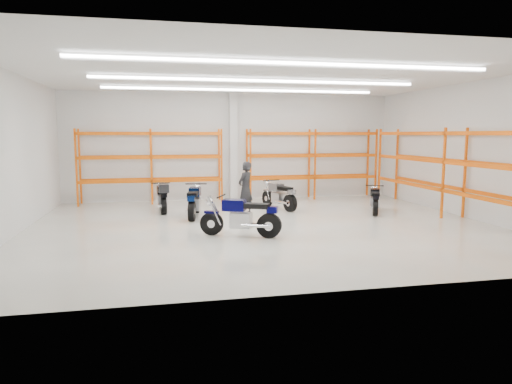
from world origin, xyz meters
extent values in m
plane|color=beige|center=(0.00, 0.00, 0.00)|extent=(14.00, 14.00, 0.00)
cube|color=silver|center=(0.00, 6.00, 2.25)|extent=(14.00, 0.02, 4.50)
cube|color=silver|center=(0.00, -6.00, 2.25)|extent=(14.00, 0.02, 4.50)
cube|color=silver|center=(-7.00, 0.00, 2.25)|extent=(0.02, 12.00, 4.50)
cube|color=silver|center=(7.00, 0.00, 2.25)|extent=(0.02, 12.00, 4.50)
cube|color=white|center=(0.00, 0.00, 4.50)|extent=(14.00, 12.00, 0.02)
cube|color=white|center=(0.00, -3.00, 4.40)|extent=(10.00, 0.22, 0.10)
cube|color=white|center=(0.00, 0.50, 4.40)|extent=(10.00, 0.22, 0.10)
cube|color=white|center=(0.00, 3.50, 4.40)|extent=(10.00, 0.22, 0.10)
cylinder|color=black|center=(-1.69, -0.98, 0.32)|extent=(0.64, 0.38, 0.65)
cylinder|color=black|center=(-0.21, -1.64, 0.33)|extent=(0.69, 0.45, 0.67)
cylinder|color=silver|center=(-1.69, -0.98, 0.32)|extent=(0.26, 0.23, 0.22)
cylinder|color=silver|center=(-0.21, -1.64, 0.33)|extent=(0.30, 0.29, 0.24)
cube|color=#040439|center=(-1.69, -0.98, 0.65)|extent=(0.42, 0.31, 0.06)
cube|color=#B7B7BC|center=(-0.92, -1.32, 0.45)|extent=(0.67, 0.58, 0.41)
cube|color=#A5A5AA|center=(-0.54, -1.49, 0.35)|extent=(0.74, 0.43, 0.09)
cube|color=#040439|center=(-1.09, -1.24, 0.86)|extent=(0.70, 0.58, 0.30)
cube|color=black|center=(-0.54, -1.49, 0.86)|extent=(0.78, 0.59, 0.13)
cube|color=#040439|center=(-0.13, -1.67, 0.78)|extent=(0.35, 0.33, 0.17)
cylinder|color=black|center=(-1.43, -1.09, 1.10)|extent=(0.34, 0.71, 0.04)
sphere|color=silver|center=(-1.73, -0.96, 0.93)|extent=(0.21, 0.21, 0.21)
cylinder|color=silver|center=(-0.57, -1.66, 0.35)|extent=(0.78, 0.42, 0.10)
cylinder|color=black|center=(-3.07, 4.07, 0.29)|extent=(0.16, 0.58, 0.58)
cylinder|color=black|center=(-2.96, 2.63, 0.30)|extent=(0.22, 0.61, 0.60)
cylinder|color=silver|center=(-3.07, 4.07, 0.29)|extent=(0.15, 0.20, 0.19)
cylinder|color=silver|center=(-2.96, 2.63, 0.30)|extent=(0.21, 0.22, 0.21)
cube|color=black|center=(-3.07, 4.07, 0.58)|extent=(0.17, 0.36, 0.06)
cube|color=#B7B7BC|center=(-3.01, 3.32, 0.40)|extent=(0.38, 0.52, 0.36)
cube|color=#A5A5AA|center=(-2.99, 2.96, 0.31)|extent=(0.16, 0.68, 0.08)
cube|color=black|center=(-3.02, 3.49, 0.77)|extent=(0.36, 0.56, 0.27)
cube|color=black|center=(-2.99, 2.96, 0.77)|extent=(0.33, 0.65, 0.12)
cube|color=black|center=(-2.96, 2.56, 0.69)|extent=(0.23, 0.26, 0.15)
cylinder|color=black|center=(-3.05, 3.82, 0.98)|extent=(0.67, 0.08, 0.03)
sphere|color=silver|center=(-3.07, 4.11, 0.83)|extent=(0.18, 0.18, 0.18)
cylinder|color=silver|center=(-3.14, 2.91, 0.31)|extent=(0.14, 0.72, 0.09)
cube|color=black|center=(-2.95, 2.44, 0.94)|extent=(0.35, 0.39, 0.29)
cylinder|color=black|center=(-1.79, 2.73, 0.31)|extent=(0.24, 0.64, 0.63)
cylinder|color=black|center=(-2.09, 1.19, 0.32)|extent=(0.31, 0.67, 0.65)
cylinder|color=silver|center=(-1.79, 2.73, 0.31)|extent=(0.18, 0.23, 0.21)
cylinder|color=silver|center=(-2.09, 1.19, 0.32)|extent=(0.25, 0.27, 0.23)
cube|color=#04133C|center=(-1.79, 2.73, 0.63)|extent=(0.22, 0.40, 0.06)
cube|color=#B7B7BC|center=(-1.95, 1.93, 0.44)|extent=(0.47, 0.60, 0.40)
cube|color=#A5A5AA|center=(-2.02, 1.54, 0.33)|extent=(0.26, 0.74, 0.08)
cube|color=#04133C|center=(-1.91, 2.12, 0.84)|extent=(0.46, 0.64, 0.29)
cube|color=black|center=(-2.02, 1.54, 0.84)|extent=(0.44, 0.74, 0.13)
cube|color=#04133C|center=(-2.10, 1.11, 0.75)|extent=(0.28, 0.31, 0.17)
cylinder|color=black|center=(-1.84, 2.47, 1.07)|extent=(0.73, 0.17, 0.04)
sphere|color=silver|center=(-1.79, 2.78, 0.90)|extent=(0.20, 0.20, 0.20)
cylinder|color=silver|center=(-2.19, 1.53, 0.33)|extent=(0.24, 0.79, 0.09)
cylinder|color=black|center=(1.00, 3.72, 0.30)|extent=(0.32, 0.61, 0.61)
cylinder|color=black|center=(1.51, 2.28, 0.31)|extent=(0.38, 0.65, 0.63)
cylinder|color=silver|center=(1.00, 3.72, 0.30)|extent=(0.20, 0.24, 0.20)
cylinder|color=silver|center=(1.51, 2.28, 0.31)|extent=(0.26, 0.28, 0.22)
cube|color=gray|center=(1.00, 3.72, 0.61)|extent=(0.26, 0.39, 0.06)
cube|color=#B7B7BC|center=(1.27, 2.97, 0.43)|extent=(0.52, 0.62, 0.38)
cube|color=#A5A5AA|center=(1.39, 2.61, 0.32)|extent=(0.35, 0.71, 0.08)
cube|color=gray|center=(1.21, 3.14, 0.81)|extent=(0.51, 0.65, 0.28)
cube|color=black|center=(1.39, 2.61, 0.81)|extent=(0.51, 0.73, 0.12)
cube|color=gray|center=(1.53, 2.21, 0.73)|extent=(0.30, 0.32, 0.16)
cylinder|color=black|center=(1.09, 3.47, 1.03)|extent=(0.68, 0.27, 0.04)
sphere|color=silver|center=(0.99, 3.76, 0.87)|extent=(0.19, 0.19, 0.19)
cylinder|color=silver|center=(1.25, 2.52, 0.32)|extent=(0.34, 0.75, 0.09)
cylinder|color=black|center=(4.68, 2.10, 0.27)|extent=(0.32, 0.54, 0.54)
cylinder|color=black|center=(4.13, 0.86, 0.28)|extent=(0.38, 0.58, 0.56)
cylinder|color=silver|center=(4.68, 2.10, 0.27)|extent=(0.19, 0.22, 0.18)
cylinder|color=silver|center=(4.13, 0.86, 0.28)|extent=(0.25, 0.26, 0.20)
cube|color=black|center=(4.68, 2.10, 0.54)|extent=(0.26, 0.35, 0.05)
cube|color=#B7B7BC|center=(4.40, 1.45, 0.38)|extent=(0.49, 0.56, 0.34)
cube|color=#A5A5AA|center=(4.26, 1.14, 0.29)|extent=(0.36, 0.62, 0.07)
cube|color=black|center=(4.46, 1.60, 0.72)|extent=(0.49, 0.59, 0.25)
cube|color=black|center=(4.26, 1.14, 0.72)|extent=(0.49, 0.66, 0.11)
cube|color=black|center=(4.10, 0.79, 0.65)|extent=(0.28, 0.30, 0.14)
cylinder|color=black|center=(4.59, 1.88, 0.92)|extent=(0.59, 0.29, 0.03)
sphere|color=silver|center=(4.70, 2.13, 0.78)|extent=(0.17, 0.17, 0.17)
cylinder|color=silver|center=(4.11, 1.17, 0.29)|extent=(0.35, 0.65, 0.08)
imported|color=black|center=(-0.16, 2.13, 0.92)|extent=(0.79, 0.79, 1.84)
cube|color=white|center=(0.00, 5.82, 2.25)|extent=(0.32, 0.32, 4.50)
cube|color=#E95D0A|center=(-6.20, 5.88, 1.50)|extent=(0.07, 0.07, 3.00)
cube|color=#E95D0A|center=(-6.20, 5.08, 1.50)|extent=(0.07, 0.07, 3.00)
cube|color=#E95D0A|center=(-3.40, 5.88, 1.50)|extent=(0.07, 0.07, 3.00)
cube|color=#E95D0A|center=(-3.40, 5.08, 1.50)|extent=(0.07, 0.07, 3.00)
cube|color=#E95D0A|center=(-0.60, 5.88, 1.50)|extent=(0.07, 0.07, 3.00)
cube|color=#E95D0A|center=(-0.60, 5.08, 1.50)|extent=(0.07, 0.07, 3.00)
cube|color=#E95D0A|center=(-3.40, 5.88, 0.94)|extent=(5.60, 0.07, 0.12)
cube|color=#E95D0A|center=(-3.40, 5.08, 0.94)|extent=(5.60, 0.07, 0.12)
cube|color=#E95D0A|center=(-3.40, 5.88, 1.88)|extent=(5.60, 0.07, 0.12)
cube|color=#E95D0A|center=(-3.40, 5.08, 1.88)|extent=(5.60, 0.07, 0.12)
cube|color=#E95D0A|center=(-3.40, 5.88, 2.81)|extent=(5.60, 0.07, 0.12)
cube|color=#E95D0A|center=(-3.40, 5.08, 2.81)|extent=(5.60, 0.07, 0.12)
cube|color=#E95D0A|center=(0.60, 5.88, 1.50)|extent=(0.07, 0.07, 3.00)
cube|color=#E95D0A|center=(0.60, 5.08, 1.50)|extent=(0.07, 0.07, 3.00)
cube|color=#E95D0A|center=(3.40, 5.88, 1.50)|extent=(0.07, 0.07, 3.00)
cube|color=#E95D0A|center=(3.40, 5.08, 1.50)|extent=(0.07, 0.07, 3.00)
cube|color=#E95D0A|center=(6.20, 5.88, 1.50)|extent=(0.07, 0.07, 3.00)
cube|color=#E95D0A|center=(6.20, 5.08, 1.50)|extent=(0.07, 0.07, 3.00)
cube|color=#E95D0A|center=(3.40, 5.88, 0.94)|extent=(5.60, 0.07, 0.12)
cube|color=#E95D0A|center=(3.40, 5.08, 0.94)|extent=(5.60, 0.07, 0.12)
cube|color=#E95D0A|center=(3.40, 5.88, 1.88)|extent=(5.60, 0.07, 0.12)
cube|color=#E95D0A|center=(3.40, 5.08, 1.88)|extent=(5.60, 0.07, 0.12)
cube|color=#E95D0A|center=(3.40, 5.88, 2.81)|extent=(5.60, 0.07, 0.12)
cube|color=#E95D0A|center=(3.40, 5.08, 2.81)|extent=(5.60, 0.07, 0.12)
cube|color=#E95D0A|center=(6.88, 0.00, 1.50)|extent=(0.07, 0.07, 3.00)
cube|color=#E95D0A|center=(6.08, 0.00, 1.50)|extent=(0.07, 0.07, 3.00)
cube|color=#E95D0A|center=(6.88, 4.50, 1.50)|extent=(0.07, 0.07, 3.00)
cube|color=#E95D0A|center=(6.08, 4.50, 1.50)|extent=(0.07, 0.07, 3.00)
cube|color=#E95D0A|center=(6.88, 0.00, 0.94)|extent=(0.07, 9.00, 0.12)
cube|color=#E95D0A|center=(6.08, 0.00, 0.94)|extent=(0.07, 9.00, 0.12)
cube|color=#E95D0A|center=(6.88, 0.00, 1.88)|extent=(0.07, 9.00, 0.12)
cube|color=#E95D0A|center=(6.08, 0.00, 1.88)|extent=(0.07, 9.00, 0.12)
cube|color=#E95D0A|center=(6.88, 0.00, 2.81)|extent=(0.07, 9.00, 0.12)
cube|color=#E95D0A|center=(6.08, 0.00, 2.81)|extent=(0.07, 9.00, 0.12)
camera|label=1|loc=(-3.02, -13.38, 2.78)|focal=32.00mm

